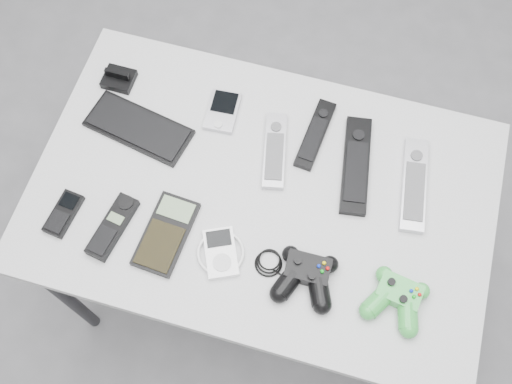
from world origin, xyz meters
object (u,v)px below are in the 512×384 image
(calculator, at_px, (166,234))
(remote_black_b, at_px, (356,165))
(remote_silver_b, at_px, (414,184))
(mp3_player, at_px, (221,253))
(cordless_handset, at_px, (113,227))
(mobile_phone, at_px, (63,214))
(pda_keyboard, at_px, (139,128))
(pda, at_px, (223,111))
(desk, at_px, (262,203))
(controller_black, at_px, (306,275))
(remote_black_a, at_px, (315,134))
(controller_green, at_px, (397,297))
(remote_silver_a, at_px, (275,150))

(calculator, bearing_deg, remote_black_b, 41.39)
(remote_silver_b, xyz_separation_m, mp3_player, (-0.37, -0.28, -0.00))
(cordless_handset, bearing_deg, mobile_phone, -170.25)
(mobile_phone, xyz_separation_m, cordless_handset, (0.12, 0.00, 0.00))
(pda_keyboard, xyz_separation_m, pda, (0.18, 0.10, 0.00))
(desk, bearing_deg, mp3_player, -105.82)
(pda, xyz_separation_m, remote_silver_b, (0.48, -0.07, 0.00))
(controller_black, bearing_deg, pda, 129.57)
(remote_black_b, bearing_deg, calculator, -151.07)
(pda, relative_size, cordless_handset, 0.72)
(pda_keyboard, distance_m, remote_black_a, 0.42)
(controller_black, xyz_separation_m, controller_green, (0.19, 0.01, -0.00))
(remote_black_a, bearing_deg, mobile_phone, -138.96)
(remote_silver_a, xyz_separation_m, remote_black_b, (0.19, 0.01, 0.00))
(remote_silver_b, height_order, controller_green, controller_green)
(desk, height_order, controller_green, controller_green)
(remote_silver_b, bearing_deg, mobile_phone, -165.65)
(calculator, bearing_deg, mobile_phone, -171.56)
(remote_silver_b, height_order, mp3_player, remote_silver_b)
(remote_black_b, bearing_deg, remote_silver_a, 176.03)
(desk, relative_size, remote_silver_a, 5.38)
(mobile_phone, xyz_separation_m, calculator, (0.24, 0.02, -0.00))
(remote_silver_b, height_order, cordless_handset, same)
(controller_black, relative_size, controller_green, 1.66)
(pda_keyboard, xyz_separation_m, remote_silver_b, (0.66, 0.03, 0.00))
(remote_silver_b, xyz_separation_m, calculator, (-0.50, -0.27, -0.00))
(remote_silver_a, xyz_separation_m, mp3_player, (-0.05, -0.27, -0.00))
(remote_black_b, height_order, controller_green, controller_green)
(pda_keyboard, bearing_deg, remote_silver_a, 15.97)
(remote_black_a, bearing_deg, pda, -174.57)
(remote_silver_b, relative_size, controller_black, 1.02)
(desk, height_order, calculator, calculator)
(desk, distance_m, remote_silver_b, 0.35)
(pda, height_order, remote_black_a, remote_black_a)
(desk, distance_m, cordless_handset, 0.35)
(remote_black_a, relative_size, mp3_player, 1.70)
(desk, relative_size, pda, 9.40)
(pda_keyboard, height_order, controller_green, controller_green)
(cordless_handset, bearing_deg, calculator, 18.38)
(remote_silver_a, relative_size, mobile_phone, 1.82)
(remote_silver_b, bearing_deg, controller_green, -94.84)
(mobile_phone, relative_size, controller_black, 0.47)
(remote_black_a, height_order, mp3_player, same)
(calculator, height_order, controller_green, controller_green)
(mp3_player, relative_size, controller_black, 0.49)
(remote_black_b, height_order, remote_silver_b, same)
(pda_keyboard, height_order, mp3_player, mp3_player)
(remote_black_b, height_order, mp3_player, remote_black_b)
(calculator, distance_m, mp3_player, 0.13)
(pda, relative_size, controller_green, 0.82)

